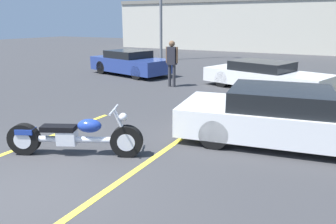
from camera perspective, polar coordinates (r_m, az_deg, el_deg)
ground_plane at (r=5.50m, az=-23.79°, el=-12.90°), size 80.00×80.00×0.00m
parking_stripe_foreground at (r=7.29m, az=-25.32°, el=-6.06°), size 0.12×5.85×0.01m
parking_stripe_middle at (r=5.50m, az=-7.99°, el=-11.60°), size 0.12×5.85×0.01m
far_building at (r=29.91m, az=21.21°, el=14.18°), size 32.00×4.20×4.40m
motorcycle at (r=6.50m, az=-16.01°, el=-4.15°), size 2.43×1.28×0.94m
show_car_hood_open at (r=7.32m, az=20.34°, el=-0.71°), size 4.73×2.59×2.06m
parked_car_mid_row at (r=12.99m, az=16.50°, el=6.08°), size 4.93×3.05×1.05m
parked_car_left_row at (r=16.07m, az=-6.57°, el=8.48°), size 4.42×2.70×1.15m
spectator_by_show_car at (r=12.87m, az=0.67°, el=9.15°), size 0.52×0.24×1.79m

